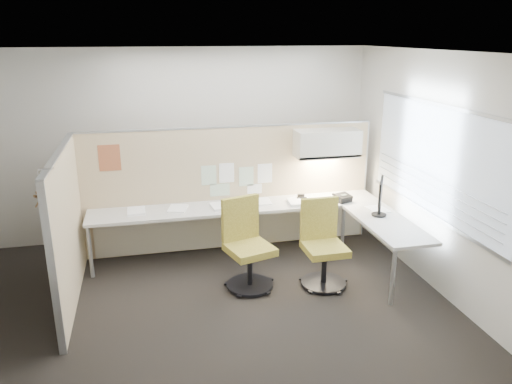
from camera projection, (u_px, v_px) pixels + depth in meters
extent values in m
cube|color=black|center=(208.00, 305.00, 5.73)|extent=(5.50, 4.50, 0.01)
cube|color=white|center=(200.00, 52.00, 4.87)|extent=(5.50, 4.50, 0.01)
cube|color=beige|center=(185.00, 145.00, 7.39)|extent=(5.50, 0.02, 2.80)
cube|color=beige|center=(249.00, 290.00, 3.21)|extent=(5.50, 0.02, 2.80)
cube|color=beige|center=(436.00, 173.00, 5.89)|extent=(0.02, 4.50, 2.80)
cube|color=#9EA8B7|center=(436.00, 161.00, 5.84)|extent=(0.01, 2.80, 1.30)
cube|color=tan|center=(230.00, 189.00, 7.06)|extent=(4.10, 0.06, 1.75)
cube|color=tan|center=(68.00, 229.00, 5.61)|extent=(0.06, 2.20, 1.75)
cube|color=beige|center=(238.00, 207.00, 6.82)|extent=(4.00, 0.60, 0.04)
cube|color=beige|center=(387.00, 224.00, 6.22)|extent=(0.60, 1.47, 0.04)
cube|color=beige|center=(235.00, 225.00, 7.18)|extent=(3.90, 0.02, 0.64)
cylinder|color=#A5A8AA|center=(90.00, 252.00, 6.28)|extent=(0.05, 0.05, 0.69)
cylinder|color=#A5A8AA|center=(393.00, 277.00, 5.64)|extent=(0.05, 0.05, 0.69)
cylinder|color=#A5A8AA|center=(343.00, 230.00, 7.00)|extent=(0.05, 0.05, 0.69)
cube|color=beige|center=(327.00, 143.00, 6.96)|extent=(0.90, 0.36, 0.38)
cube|color=#FFEABF|center=(326.00, 158.00, 7.03)|extent=(0.60, 0.06, 0.02)
cube|color=#8CBF8C|center=(209.00, 175.00, 6.90)|extent=(0.21, 0.00, 0.28)
cube|color=white|center=(227.00, 173.00, 6.95)|extent=(0.21, 0.00, 0.28)
cube|color=#8CBF8C|center=(246.00, 177.00, 7.03)|extent=(0.21, 0.00, 0.28)
cube|color=white|center=(265.00, 173.00, 7.08)|extent=(0.21, 0.00, 0.28)
cube|color=#8CBF8C|center=(220.00, 190.00, 7.00)|extent=(0.28, 0.00, 0.18)
cube|color=white|center=(255.00, 189.00, 7.11)|extent=(0.21, 0.00, 0.14)
cube|color=#E3591C|center=(109.00, 158.00, 6.53)|extent=(0.28, 0.00, 0.35)
cylinder|color=black|center=(250.00, 285.00, 6.11)|extent=(0.57, 0.57, 0.03)
cylinder|color=black|center=(250.00, 269.00, 6.05)|extent=(0.07, 0.07, 0.44)
cube|color=gold|center=(250.00, 249.00, 5.97)|extent=(0.63, 0.63, 0.09)
cube|color=gold|center=(240.00, 218.00, 6.07)|extent=(0.48, 0.20, 0.55)
cylinder|color=black|center=(323.00, 283.00, 6.17)|extent=(0.55, 0.55, 0.03)
cylinder|color=black|center=(324.00, 267.00, 6.10)|extent=(0.06, 0.06, 0.43)
cube|color=gold|center=(325.00, 249.00, 6.03)|extent=(0.50, 0.50, 0.09)
cube|color=gold|center=(319.00, 218.00, 6.15)|extent=(0.47, 0.07, 0.53)
cylinder|color=black|center=(379.00, 215.00, 6.43)|extent=(0.19, 0.19, 0.02)
cylinder|color=black|center=(379.00, 209.00, 6.41)|extent=(0.04, 0.04, 0.17)
cube|color=black|center=(381.00, 191.00, 6.34)|extent=(0.25, 0.41, 0.30)
cube|color=black|center=(381.00, 191.00, 6.34)|extent=(0.21, 0.36, 0.27)
cube|color=black|center=(343.00, 198.00, 6.96)|extent=(0.25, 0.24, 0.12)
cylinder|color=black|center=(337.00, 196.00, 6.95)|extent=(0.08, 0.17, 0.04)
cube|color=black|center=(302.00, 199.00, 7.01)|extent=(0.14, 0.06, 0.05)
cube|color=black|center=(301.00, 196.00, 7.10)|extent=(0.11, 0.08, 0.06)
cube|color=silver|center=(46.00, 169.00, 4.63)|extent=(0.14, 0.02, 0.02)
cylinder|color=silver|center=(39.00, 178.00, 4.64)|extent=(0.02, 0.02, 0.14)
cube|color=#AD7F4C|center=(41.00, 192.00, 4.68)|extent=(0.02, 0.38, 0.12)
cube|color=#AD7F4C|center=(39.00, 195.00, 4.71)|extent=(0.02, 0.38, 0.12)
cube|color=#B0B2BB|center=(46.00, 248.00, 4.80)|extent=(0.01, 0.07, 0.95)
cube|color=white|center=(136.00, 211.00, 6.55)|extent=(0.24, 0.31, 0.03)
cube|color=white|center=(178.00, 209.00, 6.66)|extent=(0.30, 0.35, 0.02)
cube|color=white|center=(220.00, 207.00, 6.72)|extent=(0.26, 0.32, 0.04)
cube|color=white|center=(262.00, 201.00, 6.96)|extent=(0.25, 0.32, 0.01)
cube|color=white|center=(302.00, 200.00, 7.01)|extent=(0.31, 0.35, 0.03)
cube|color=white|center=(378.00, 209.00, 6.64)|extent=(0.26, 0.32, 0.02)
cube|color=white|center=(297.00, 202.00, 6.89)|extent=(0.25, 0.31, 0.04)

